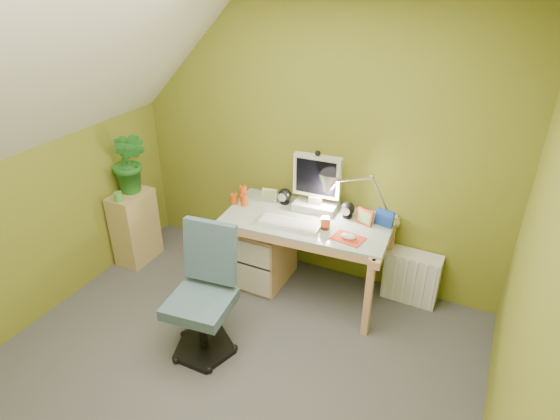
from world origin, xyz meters
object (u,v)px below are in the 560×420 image
at_px(desk, 306,256).
at_px(task_chair, 200,303).
at_px(side_ledge, 135,227).
at_px(radiator, 411,277).
at_px(monitor, 317,182).
at_px(desk_lamp, 374,188).
at_px(potted_plant, 130,162).

xyz_separation_m(desk, task_chair, (-0.37, -0.95, 0.08)).
xyz_separation_m(side_ledge, radiator, (2.38, 0.51, -0.12)).
relative_size(monitor, radiator, 1.11).
xyz_separation_m(task_chair, radiator, (1.18, 1.22, -0.21)).
distance_m(desk_lamp, potted_plant, 2.04).
bearing_deg(task_chair, radiator, 39.34).
xyz_separation_m(monitor, radiator, (0.81, 0.09, -0.72)).
distance_m(desk, task_chair, 1.03).
relative_size(desk_lamp, potted_plant, 1.02).
distance_m(desk, monitor, 0.61).
bearing_deg(monitor, side_ledge, -168.47).
height_order(monitor, desk_lamp, desk_lamp).
distance_m(side_ledge, radiator, 2.44).
height_order(desk, monitor, monitor).
height_order(task_chair, radiator, task_chair).
xyz_separation_m(side_ledge, potted_plant, (0.01, 0.05, 0.61)).
distance_m(desk_lamp, radiator, 0.85).
xyz_separation_m(desk_lamp, side_ledge, (-2.02, -0.42, -0.64)).
distance_m(desk_lamp, side_ledge, 2.16).
xyz_separation_m(monitor, desk_lamp, (0.45, 0.00, 0.05)).
xyz_separation_m(desk_lamp, potted_plant, (-2.01, -0.37, -0.03)).
relative_size(desk_lamp, task_chair, 0.67).
bearing_deg(potted_plant, radiator, 10.98).
bearing_deg(side_ledge, desk_lamp, 11.72).
distance_m(side_ledge, potted_plant, 0.62).
bearing_deg(desk, side_ledge, -175.23).
relative_size(side_ledge, potted_plant, 1.20).
bearing_deg(side_ledge, desk, 8.67).
distance_m(side_ledge, task_chair, 1.40).
height_order(monitor, radiator, monitor).
distance_m(monitor, side_ledge, 1.73).
bearing_deg(monitor, potted_plant, -170.07).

